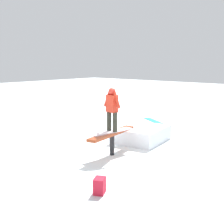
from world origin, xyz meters
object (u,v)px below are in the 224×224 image
backpack_on_snow (100,186)px  rail_feature (112,136)px  loose_snowboard_cyan (153,121)px  main_rider_on_rail (112,111)px

backpack_on_snow → rail_feature: bearing=-173.6°
backpack_on_snow → loose_snowboard_cyan: bearing=176.6°
rail_feature → main_rider_on_rail: 0.74m
loose_snowboard_cyan → backpack_on_snow: size_ratio=4.52×
loose_snowboard_cyan → backpack_on_snow: 8.27m
rail_feature → backpack_on_snow: size_ratio=6.33×
main_rider_on_rail → backpack_on_snow: size_ratio=4.43×
rail_feature → loose_snowboard_cyan: rail_feature is taller
rail_feature → main_rider_on_rail: size_ratio=1.43×
rail_feature → main_rider_on_rail: (0.00, 0.00, 0.74)m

